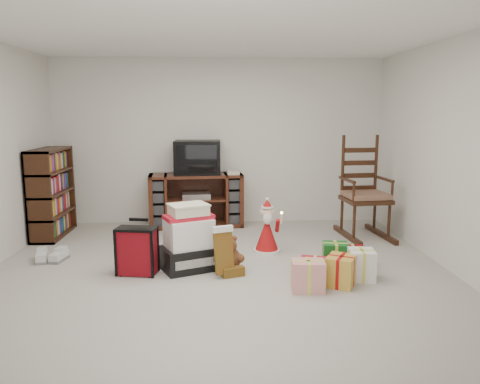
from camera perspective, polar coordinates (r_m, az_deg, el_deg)
The scene contains 13 objects.
room at distance 4.71m, azimuth -2.70°, elevation 4.15°, with size 5.01×5.01×2.51m.
tv_stand at distance 7.05m, azimuth -5.36°, elevation -0.99°, with size 1.42×0.62×0.79m.
bookshelf at distance 6.95m, azimuth -21.98°, elevation -0.25°, with size 0.33×0.99×1.21m.
rocking_chair at distance 6.67m, azimuth 14.86°, elevation -1.05°, with size 0.68×1.01×1.45m.
gift_pile at distance 5.14m, azimuth -6.24°, elevation -6.04°, with size 0.69×0.61×0.71m.
red_suitcase at distance 5.09m, azimuth -12.44°, elevation -7.02°, with size 0.42×0.27×0.60m.
stocking at distance 4.90m, azimuth -2.00°, elevation -7.26°, with size 0.26×0.11×0.55m, color #0D7820, non-canonical shape.
teddy_bear at distance 5.10m, azimuth -1.37°, elevation -7.78°, with size 0.26×0.23×0.39m.
santa_figurine at distance 5.73m, azimuth 3.30°, elevation -4.92°, with size 0.33×0.31×0.67m.
mrs_claus_figurine at distance 5.49m, azimuth -7.22°, elevation -5.79°, with size 0.31×0.29×0.63m.
sneaker_pair at distance 5.88m, azimuth -22.11°, elevation -7.33°, with size 0.37×0.31×0.10m.
gift_cluster at distance 5.01m, azimuth 11.66°, elevation -8.73°, with size 0.80×1.11×0.27m.
crt_television at distance 6.99m, azimuth -5.19°, elevation 4.24°, with size 0.68×0.49×0.50m.
Camera 1 is at (0.02, -4.69, 1.72)m, focal length 35.00 mm.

